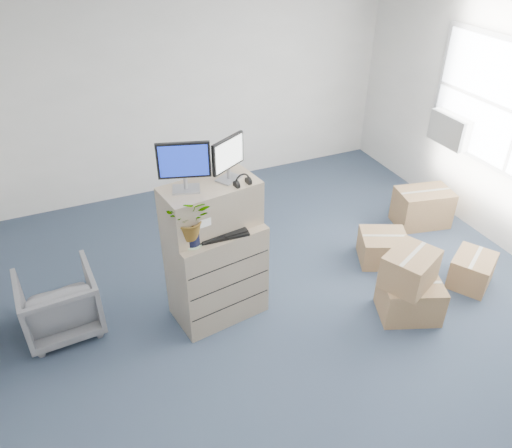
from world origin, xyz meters
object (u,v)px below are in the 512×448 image
object	(u,v)px
filing_cabinet_lower	(217,272)
monitor_right	(228,157)
potted_plant	(190,222)
office_chair	(59,300)
keyboard	(220,234)
monitor_left	(184,164)
water_bottle	(214,213)

from	to	relation	value
filing_cabinet_lower	monitor_right	distance (m)	1.25
potted_plant	office_chair	size ratio (longest dim) A/B	0.71
keyboard	office_chair	distance (m)	1.79
filing_cabinet_lower	monitor_right	size ratio (longest dim) A/B	2.53
monitor_right	office_chair	bearing A→B (deg)	138.66
potted_plant	office_chair	xyz separation A→B (m)	(-1.27, 0.55, -0.93)
filing_cabinet_lower	keyboard	distance (m)	0.56
monitor_left	office_chair	bearing A→B (deg)	-178.60
monitor_left	monitor_right	bearing A→B (deg)	20.78
monitor_left	monitor_right	xyz separation A→B (m)	(0.43, 0.03, -0.03)
monitor_left	potted_plant	xyz separation A→B (m)	(-0.04, -0.20, -0.48)
potted_plant	office_chair	bearing A→B (deg)	156.39
monitor_right	water_bottle	bearing A→B (deg)	143.29
office_chair	water_bottle	bearing A→B (deg)	165.49
potted_plant	monitor_right	bearing A→B (deg)	26.65
filing_cabinet_lower	monitor_left	distance (m)	1.28
filing_cabinet_lower	potted_plant	world-z (taller)	potted_plant
filing_cabinet_lower	water_bottle	bearing A→B (deg)	61.71
filing_cabinet_lower	keyboard	xyz separation A→B (m)	(0.01, -0.13, 0.55)
filing_cabinet_lower	office_chair	size ratio (longest dim) A/B	1.43
water_bottle	office_chair	distance (m)	1.80
filing_cabinet_lower	potted_plant	distance (m)	0.83
monitor_left	water_bottle	xyz separation A→B (m)	(0.27, 0.05, -0.60)
keyboard	water_bottle	size ratio (longest dim) A/B	2.21
monitor_right	keyboard	distance (m)	0.73
filing_cabinet_lower	monitor_left	xyz separation A→B (m)	(-0.23, 0.05, 1.25)
filing_cabinet_lower	water_bottle	size ratio (longest dim) A/B	4.49
monitor_left	potted_plant	bearing A→B (deg)	-85.90
keyboard	water_bottle	xyz separation A→B (m)	(0.02, 0.22, 0.11)
monitor_left	potted_plant	distance (m)	0.52
keyboard	potted_plant	distance (m)	0.37
keyboard	office_chair	xyz separation A→B (m)	(-1.56, 0.52, -0.71)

